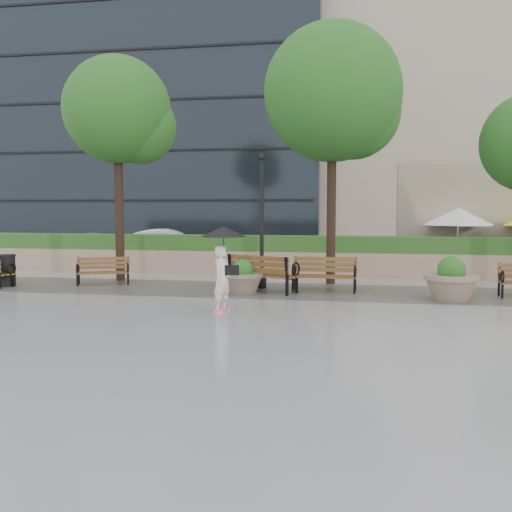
% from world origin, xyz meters
% --- Properties ---
extents(ground, '(100.00, 100.00, 0.00)m').
position_xyz_m(ground, '(0.00, 0.00, 0.00)').
color(ground, gray).
rests_on(ground, ground).
extents(cobble_strip, '(28.00, 3.20, 0.01)m').
position_xyz_m(cobble_strip, '(0.00, 3.00, 0.01)').
color(cobble_strip, '#383330').
rests_on(cobble_strip, ground).
extents(hedge_wall, '(24.00, 0.80, 1.35)m').
position_xyz_m(hedge_wall, '(0.00, 7.00, 0.66)').
color(hedge_wall, '#A18067').
rests_on(hedge_wall, ground).
extents(asphalt_street, '(40.00, 7.00, 0.00)m').
position_xyz_m(asphalt_street, '(0.00, 11.00, 0.00)').
color(asphalt_street, black).
rests_on(asphalt_street, ground).
extents(bldg_glass, '(20.00, 10.00, 25.00)m').
position_xyz_m(bldg_glass, '(-9.00, 22.00, 12.50)').
color(bldg_glass, black).
rests_on(bldg_glass, ground).
extents(bldg_stone, '(18.00, 10.00, 20.00)m').
position_xyz_m(bldg_stone, '(10.00, 23.00, 10.00)').
color(bldg_stone, tan).
rests_on(bldg_stone, ground).
extents(bench_1, '(1.65, 1.13, 0.83)m').
position_xyz_m(bench_1, '(-4.58, 3.24, 0.25)').
color(bench_1, brown).
rests_on(bench_1, ground).
extents(bench_2, '(2.06, 1.44, 1.04)m').
position_xyz_m(bench_2, '(0.43, 2.64, 0.31)').
color(bench_2, brown).
rests_on(bench_2, ground).
extents(bench_3, '(1.81, 0.77, 0.95)m').
position_xyz_m(bench_3, '(2.10, 3.01, 0.28)').
color(bench_3, brown).
rests_on(bench_3, ground).
extents(planter_left, '(1.12, 1.12, 0.94)m').
position_xyz_m(planter_left, '(-0.09, 2.40, 0.37)').
color(planter_left, '#7F6B56').
rests_on(planter_left, ground).
extents(planter_right, '(1.35, 1.35, 1.13)m').
position_xyz_m(planter_right, '(5.35, 2.05, 0.44)').
color(planter_right, '#7F6B56').
rests_on(planter_right, ground).
extents(trash_bin, '(0.54, 0.54, 0.90)m').
position_xyz_m(trash_bin, '(-7.29, 2.48, 0.45)').
color(trash_bin, black).
rests_on(trash_bin, ground).
extents(lamppost, '(0.28, 0.28, 3.91)m').
position_xyz_m(lamppost, '(0.28, 3.35, 1.72)').
color(lamppost, black).
rests_on(lamppost, ground).
extents(tree_0, '(3.45, 3.36, 7.07)m').
position_xyz_m(tree_0, '(-4.32, 4.35, 5.25)').
color(tree_0, black).
rests_on(tree_0, ground).
extents(tree_1, '(4.14, 4.14, 7.85)m').
position_xyz_m(tree_1, '(2.35, 4.79, 5.63)').
color(tree_1, black).
rests_on(tree_1, ground).
extents(patio_umb_white, '(2.50, 2.50, 2.30)m').
position_xyz_m(patio_umb_white, '(6.60, 8.84, 1.99)').
color(patio_umb_white, black).
rests_on(patio_umb_white, ground).
extents(car_left, '(4.42, 2.11, 1.24)m').
position_xyz_m(car_left, '(-7.73, 9.63, 0.62)').
color(car_left, white).
rests_on(car_left, ground).
extents(car_right, '(4.50, 2.17, 1.42)m').
position_xyz_m(car_right, '(-4.76, 9.90, 0.71)').
color(car_right, white).
rests_on(car_right, ground).
extents(pedestrian, '(1.05, 1.05, 1.92)m').
position_xyz_m(pedestrian, '(0.02, -0.42, 1.17)').
color(pedestrian, beige).
rests_on(pedestrian, ground).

